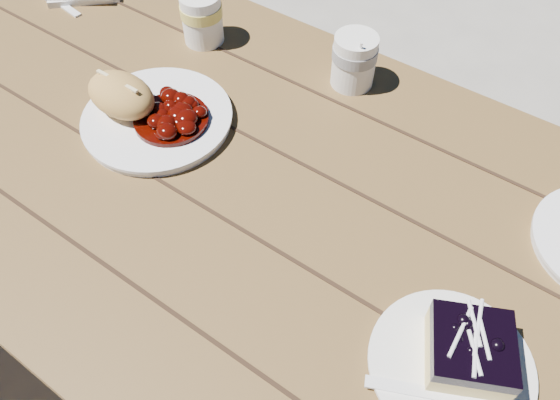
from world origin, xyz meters
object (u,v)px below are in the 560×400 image
Objects in this scene: picnic_table at (228,224)px; blueberry_cake at (470,350)px; main_plate at (158,119)px; coffee_cup at (354,61)px; second_cup at (202,18)px; dessert_plate at (451,365)px; bread_roll at (121,95)px.

picnic_table is 15.36× the size of blueberry_cake.
main_plate is 2.59× the size of coffee_cup.
coffee_cup and second_cup have the same top height.
second_cup is (-0.09, 0.23, 0.04)m from main_plate.
picnic_table is 20.45× the size of second_cup.
main_plate reaches higher than dessert_plate.
main_plate is 2.59× the size of second_cup.
bread_roll is 0.25m from second_cup.
picnic_table is at bearing -45.68° from second_cup.
main_plate is 0.61m from dessert_plate.
blueberry_cake is at bearing -9.11° from main_plate.
coffee_cup reaches higher than blueberry_cake.
main_plate is at bearing 173.91° from picnic_table.
dessert_plate reaches higher than picnic_table.
second_cup is (-0.03, 0.25, -0.00)m from bread_roll.
picnic_table is at bearing -102.57° from coffee_cup.
blueberry_cake is 0.55m from coffee_cup.
picnic_table is 7.90× the size of main_plate.
blueberry_cake is at bearing -44.72° from coffee_cup.
picnic_table is 15.33× the size of bread_roll.
second_cup reaches higher than blueberry_cake.
bread_roll is 1.00× the size of blueberry_cake.
coffee_cup is at bearing 10.49° from second_cup.
coffee_cup is (0.07, 0.30, 0.21)m from picnic_table.
dessert_plate is 2.04× the size of coffee_cup.
bread_roll is (-0.06, -0.02, 0.04)m from main_plate.
coffee_cup is 1.00× the size of second_cup.
second_cup is (-0.70, 0.33, 0.01)m from blueberry_cake.
bread_roll reaches higher than picnic_table.
dessert_plate is (0.65, -0.09, -0.04)m from bread_roll.
blueberry_cake reaches higher than main_plate.
second_cup is at bearing -169.51° from coffee_cup.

